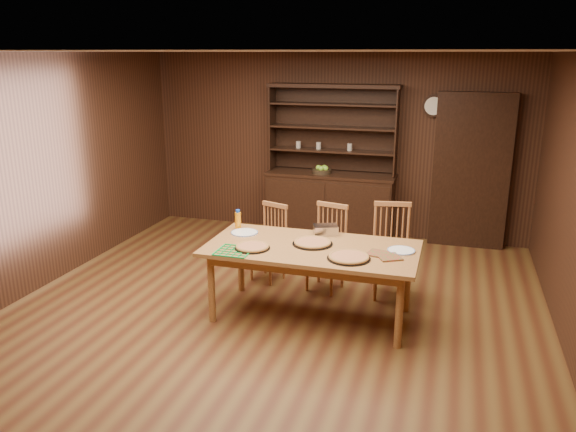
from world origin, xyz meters
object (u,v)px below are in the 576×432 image
(china_hutch, at_px, (330,196))
(dining_table, at_px, (312,253))
(chair_center, at_px, (328,244))
(juice_bottle, at_px, (238,220))
(chair_right, at_px, (391,247))
(chair_left, at_px, (271,240))

(china_hutch, height_order, dining_table, china_hutch)
(chair_center, distance_m, juice_bottle, 1.06)
(dining_table, bearing_deg, juice_bottle, 159.29)
(chair_right, bearing_deg, juice_bottle, -173.92)
(chair_left, bearing_deg, chair_center, 12.92)
(dining_table, xyz_separation_m, chair_left, (-0.71, 0.85, -0.20))
(china_hutch, xyz_separation_m, chair_right, (1.09, -1.81, -0.05))
(dining_table, height_order, chair_center, chair_center)
(china_hutch, height_order, chair_center, china_hutch)
(chair_center, bearing_deg, china_hutch, 115.38)
(chair_left, xyz_separation_m, juice_bottle, (-0.20, -0.50, 0.37))
(chair_left, bearing_deg, dining_table, -30.75)
(chair_center, bearing_deg, dining_table, -76.19)
(chair_right, height_order, juice_bottle, chair_right)
(chair_left, bearing_deg, chair_right, 17.35)
(china_hutch, distance_m, chair_right, 2.11)
(chair_left, height_order, chair_center, chair_center)
(juice_bottle, bearing_deg, china_hutch, 77.04)
(china_hutch, relative_size, juice_bottle, 10.33)
(china_hutch, distance_m, juice_bottle, 2.34)
(chair_left, height_order, chair_right, chair_right)
(chair_right, relative_size, juice_bottle, 4.90)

